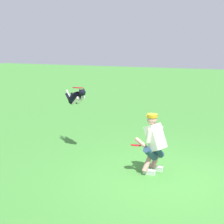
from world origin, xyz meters
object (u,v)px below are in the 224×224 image
(frisbee_flying, at_px, (78,88))
(frisbee_held, at_px, (136,145))
(dog, at_px, (76,98))
(person, at_px, (154,142))

(frisbee_flying, distance_m, frisbee_held, 2.28)
(frisbee_flying, xyz_separation_m, frisbee_held, (-1.85, 0.84, -1.04))
(dog, bearing_deg, frisbee_flying, -10.91)
(person, bearing_deg, dog, 0.62)
(person, distance_m, frisbee_held, 0.40)
(dog, xyz_separation_m, frisbee_flying, (-0.17, 0.18, 0.29))
(dog, height_order, frisbee_flying, frisbee_flying)
(dog, distance_m, frisbee_flying, 0.39)
(dog, bearing_deg, frisbee_held, 8.19)
(frisbee_flying, bearing_deg, person, 161.94)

